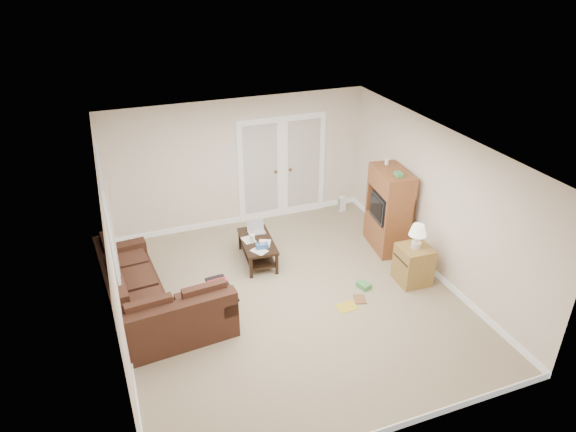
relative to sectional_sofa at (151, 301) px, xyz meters
name	(u,v)px	position (x,y,z in m)	size (l,w,h in m)	color
floor	(291,298)	(2.09, -0.30, -0.29)	(5.50, 5.50, 0.00)	tan
ceiling	(292,148)	(2.09, -0.30, 2.21)	(5.00, 5.50, 0.02)	silver
wall_left	(113,262)	(-0.41, -0.30, 0.96)	(0.02, 5.50, 2.50)	#F0E1D0
wall_right	(436,202)	(4.59, -0.30, 0.96)	(0.02, 5.50, 2.50)	#F0E1D0
wall_back	(240,163)	(2.09, 2.45, 0.96)	(5.00, 0.02, 2.50)	#F0E1D0
wall_front	(388,353)	(2.09, -3.05, 0.96)	(5.00, 0.02, 2.50)	#F0E1D0
baseboards	(291,296)	(2.09, -0.30, -0.24)	(5.00, 5.50, 0.10)	white
french_doors	(282,168)	(2.94, 2.41, 0.74)	(1.80, 0.05, 2.13)	white
window_left	(108,209)	(-0.37, 0.70, 1.26)	(0.05, 1.92, 1.42)	white
sectional_sofa	(151,301)	(0.00, 0.00, 0.00)	(1.83, 2.49, 0.75)	#3E2318
coffee_table	(258,249)	(1.94, 0.93, -0.06)	(0.60, 1.07, 0.70)	black
tv_armoire	(389,209)	(4.29, 0.57, 0.47)	(0.64, 1.00, 1.62)	brown
side_cabinet	(414,262)	(4.12, -0.57, 0.09)	(0.51, 0.51, 1.06)	olive
space_heater	(342,204)	(4.17, 2.15, -0.13)	(0.13, 0.11, 0.32)	white
floor_magazine	(347,307)	(2.81, -0.81, -0.29)	(0.31, 0.24, 0.01)	gold
floor_greenbox	(364,285)	(3.30, -0.45, -0.25)	(0.16, 0.21, 0.08)	#459951
floor_book	(354,299)	(3.01, -0.69, -0.29)	(0.18, 0.24, 0.02)	brown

